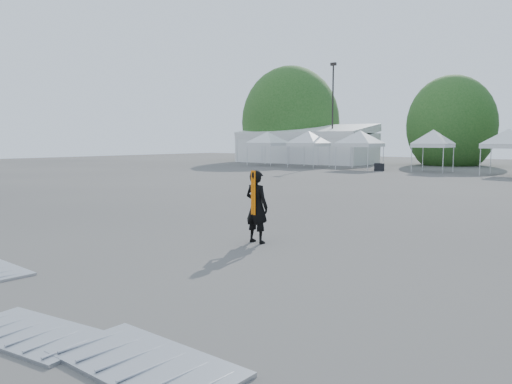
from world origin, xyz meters
The scene contains 14 objects.
ground centered at (0.00, 0.00, 0.00)m, with size 120.00×120.00×0.00m, color #474442.
marquee centered at (-22.00, 35.00, 1.97)m, with size 15.00×6.25×4.23m.
light_pole_west centered at (-18.00, 34.00, 5.77)m, with size 0.60×0.25×10.30m.
tree_far_w centered at (-26.00, 38.00, 4.54)m, with size 4.80×4.80×7.30m.
tree_mid_w centered at (-8.00, 40.00, 3.93)m, with size 4.16×4.16×6.33m.
tent_a centered at (-22.09, 28.43, 3.06)m, with size 4.39×4.39×3.88m.
tent_b centered at (-16.96, 27.90, 3.06)m, with size 4.20×4.20×3.88m.
tent_c centered at (-11.75, 27.86, 3.06)m, with size 4.49×4.49×3.88m.
tent_d centered at (-5.71, 28.42, 3.06)m, with size 3.75×3.75×3.88m.
tent_e centered at (-0.15, 27.74, 3.06)m, with size 4.41×4.41×3.88m.
man centered at (0.42, -1.62, 0.90)m, with size 0.68×0.46×1.80m.
barrier_mid centered at (1.78, -8.05, 0.03)m, with size 2.20×1.32×0.07m.
barrier_right centered at (3.64, -7.68, 0.04)m, with size 2.32×1.17×0.07m.
crate_west centered at (-9.56, 27.06, 0.31)m, with size 0.81×0.63×0.63m, color black.
Camera 1 is at (7.98, -11.12, 2.54)m, focal length 35.00 mm.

